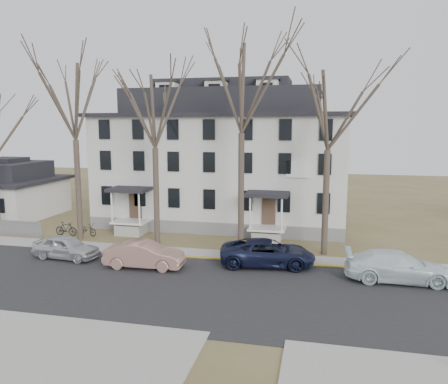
% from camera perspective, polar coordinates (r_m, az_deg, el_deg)
% --- Properties ---
extents(ground, '(120.00, 120.00, 0.00)m').
position_cam_1_polar(ground, '(21.11, -5.51, -14.45)').
color(ground, brown).
rests_on(ground, ground).
extents(main_road, '(120.00, 10.00, 0.04)m').
position_cam_1_polar(main_road, '(22.88, -3.93, -12.56)').
color(main_road, '#27272A').
rests_on(main_road, ground).
extents(far_sidewalk, '(120.00, 2.00, 0.08)m').
position_cam_1_polar(far_sidewalk, '(28.37, -0.46, -8.31)').
color(far_sidewalk, '#A09F97').
rests_on(far_sidewalk, ground).
extents(yellow_curb, '(14.00, 0.25, 0.06)m').
position_cam_1_polar(yellow_curb, '(26.86, 9.68, -9.41)').
color(yellow_curb, gold).
rests_on(yellow_curb, ground).
extents(boarding_house, '(20.80, 12.36, 12.05)m').
position_cam_1_polar(boarding_house, '(37.40, -0.03, 4.20)').
color(boarding_house, slate).
rests_on(boarding_house, ground).
extents(small_house, '(8.70, 8.70, 5.00)m').
position_cam_1_polar(small_house, '(44.86, -26.43, 0.01)').
color(small_house, silver).
rests_on(small_house, ground).
extents(tree_far_left, '(8.40, 8.40, 13.72)m').
position_cam_1_polar(tree_far_left, '(33.09, -19.05, 11.77)').
color(tree_far_left, '#473B31').
rests_on(tree_far_left, ground).
extents(tree_mid_left, '(7.80, 7.80, 12.74)m').
position_cam_1_polar(tree_mid_left, '(30.38, -9.10, 11.05)').
color(tree_mid_left, '#473B31').
rests_on(tree_mid_left, ground).
extents(tree_center, '(9.00, 9.00, 14.70)m').
position_cam_1_polar(tree_center, '(28.84, 2.34, 14.24)').
color(tree_center, '#473B31').
rests_on(tree_center, ground).
extents(tree_mid_right, '(7.80, 7.80, 12.74)m').
position_cam_1_polar(tree_mid_right, '(28.28, 13.57, 11.11)').
color(tree_mid_right, '#473B31').
rests_on(tree_mid_right, ground).
extents(car_silver, '(4.40, 2.10, 1.45)m').
position_cam_1_polar(car_silver, '(29.23, -19.95, -6.85)').
color(car_silver, silver).
rests_on(car_silver, ground).
extents(car_tan, '(4.72, 1.82, 1.53)m').
position_cam_1_polar(car_tan, '(26.19, -10.37, -8.14)').
color(car_tan, '#A27568').
rests_on(car_tan, ground).
extents(car_navy, '(5.85, 3.22, 1.55)m').
position_cam_1_polar(car_navy, '(26.27, 5.71, -7.97)').
color(car_navy, '#151A35').
rests_on(car_navy, ground).
extents(car_white, '(5.56, 2.35, 1.60)m').
position_cam_1_polar(car_white, '(25.37, 21.75, -9.10)').
color(car_white, white).
rests_on(car_white, ground).
extents(bicycle_left, '(1.92, 1.08, 0.95)m').
position_cam_1_polar(bicycle_left, '(34.71, -17.46, -4.74)').
color(bicycle_left, black).
rests_on(bicycle_left, ground).
extents(bicycle_right, '(1.79, 0.54, 1.07)m').
position_cam_1_polar(bicycle_right, '(35.17, -19.92, -4.59)').
color(bicycle_right, black).
rests_on(bicycle_right, ground).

